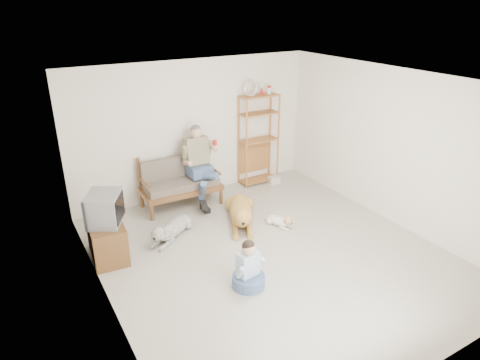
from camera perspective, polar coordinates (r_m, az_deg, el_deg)
floor at (r=6.87m, az=4.16°, el=-9.84°), size 5.50×5.50×0.00m
ceiling at (r=5.86m, az=4.94°, el=12.88°), size 5.50×5.50×0.00m
wall_back at (r=8.51m, az=-6.10°, el=6.75°), size 5.00×0.00×5.00m
wall_front at (r=4.54m, az=24.96°, el=-11.02°), size 5.00×0.00×5.00m
wall_left at (r=5.35m, az=-18.21°, el=-4.63°), size 0.00×5.50×5.50m
wall_right at (r=7.87m, az=19.73°, el=4.11°), size 0.00×5.50×5.50m
loveseat at (r=8.29m, az=-8.07°, el=-0.16°), size 1.52×0.73×0.95m
man at (r=8.15m, az=-5.21°, el=1.25°), size 0.59×0.84×1.36m
etagere at (r=9.08m, az=2.50°, el=5.49°), size 0.85×0.37×2.23m
book_stack at (r=9.35m, az=4.56°, el=0.01°), size 0.25×0.19×0.15m
tv_stand at (r=6.97m, az=-17.37°, el=-7.56°), size 0.58×0.94×0.60m
crt_tv at (r=6.71m, az=-17.59°, el=-3.62°), size 0.68×0.72×0.48m
wall_outlet at (r=8.46m, az=-13.47°, el=-1.48°), size 0.12×0.02×0.08m
golden_retriever at (r=7.66m, az=0.13°, el=-4.29°), size 0.89×1.55×0.51m
shaggy_dog at (r=7.32m, az=-9.18°, el=-6.51°), size 1.04×0.83×0.37m
terrier at (r=7.61m, az=5.45°, el=-5.47°), size 0.30×0.63×0.24m
child at (r=6.05m, az=1.12°, el=-11.88°), size 0.46×0.46×0.73m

